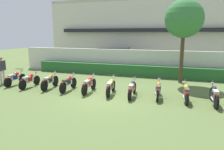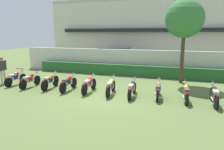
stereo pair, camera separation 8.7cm
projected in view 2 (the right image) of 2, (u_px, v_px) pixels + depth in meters
ground at (106, 98)px, 10.57m from camera, size 60.00×60.00×0.00m
building at (150, 32)px, 23.29m from camera, size 20.60×6.50×6.60m
compound_wall at (135, 62)px, 16.51m from camera, size 19.57×0.30×1.92m
hedge_row at (133, 70)px, 15.97m from camera, size 15.66×0.70×0.83m
parked_car at (116, 58)px, 19.44m from camera, size 4.65×2.41×1.89m
tree_near_inspector at (185, 19)px, 13.01m from camera, size 2.37×2.37×5.24m
motorcycle_in_row_0 at (16, 78)px, 13.14m from camera, size 0.60×1.88×0.95m
motorcycle_in_row_1 at (30, 80)px, 12.59m from camera, size 0.60×1.88×0.95m
motorcycle_in_row_2 at (50, 81)px, 12.27m from camera, size 0.60×1.88×0.97m
motorcycle_in_row_3 at (68, 83)px, 11.83m from camera, size 0.60×1.86×0.96m
motorcycle_in_row_4 at (89, 84)px, 11.46m from camera, size 0.60×1.92×0.97m
motorcycle_in_row_5 at (111, 86)px, 11.05m from camera, size 0.60×1.88×0.96m
motorcycle_in_row_6 at (132, 88)px, 10.68m from camera, size 0.60×1.91×0.94m
motorcycle_in_row_7 at (158, 89)px, 10.43m from camera, size 0.60×1.86×0.95m
motorcycle_in_row_8 at (186, 92)px, 9.93m from camera, size 0.60×1.77×0.94m
motorcycle_in_row_9 at (214, 95)px, 9.48m from camera, size 0.60×1.92×0.97m
inspector_person at (2, 68)px, 13.33m from camera, size 0.23×0.69×1.74m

